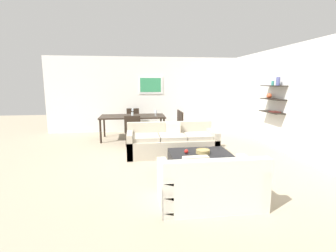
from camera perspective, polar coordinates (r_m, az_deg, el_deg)
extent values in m
plane|color=tan|center=(6.02, 0.44, -7.37)|extent=(18.00, 18.00, 0.00)
cube|color=silver|center=(9.30, -0.75, 7.18)|extent=(8.40, 0.06, 2.70)
cube|color=white|center=(9.20, -4.01, 9.32)|extent=(0.88, 0.02, 0.63)
cube|color=#338C59|center=(9.18, -4.00, 9.32)|extent=(0.75, 0.01, 0.51)
cube|color=silver|center=(7.38, 23.86, 5.66)|extent=(0.06, 8.20, 2.70)
cube|color=black|center=(7.27, 22.94, 8.43)|extent=(0.28, 0.90, 0.02)
cube|color=black|center=(7.28, 22.76, 5.69)|extent=(0.28, 0.90, 0.02)
cube|color=black|center=(7.31, 22.58, 2.95)|extent=(0.28, 0.90, 0.02)
cylinder|color=#4C518C|center=(7.10, 23.83, 9.35)|extent=(0.10, 0.10, 0.22)
sphere|color=#D85933|center=(7.43, 22.11, 6.43)|extent=(0.14, 0.14, 0.14)
cylinder|color=teal|center=(7.31, 22.78, 9.01)|extent=(0.07, 0.07, 0.12)
cube|color=#4C1E19|center=(7.18, 23.19, 3.02)|extent=(0.20, 0.28, 0.03)
cube|color=#B2A893|center=(6.26, 0.88, -4.70)|extent=(2.21, 0.90, 0.42)
cube|color=#B2A893|center=(6.53, 0.42, -0.58)|extent=(2.21, 0.16, 0.36)
cube|color=#B2A893|center=(6.18, -8.66, -4.15)|extent=(0.14, 0.90, 0.60)
cube|color=#B2A893|center=(6.47, 9.99, -3.55)|extent=(0.14, 0.90, 0.60)
cube|color=#B2A893|center=(6.10, -5.04, -2.61)|extent=(0.62, 0.70, 0.10)
cube|color=#B2A893|center=(6.16, 0.94, -2.45)|extent=(0.62, 0.70, 0.10)
cube|color=#B2A893|center=(6.29, 6.74, -2.27)|extent=(0.62, 0.70, 0.10)
cube|color=beige|center=(6.37, 1.20, -0.85)|extent=(0.36, 0.13, 0.36)
cube|color=silver|center=(3.92, 9.28, -13.96)|extent=(1.48, 0.90, 0.42)
cube|color=silver|center=(3.44, 11.26, -10.42)|extent=(1.48, 0.16, 0.36)
cube|color=silver|center=(4.12, 18.49, -11.78)|extent=(0.14, 0.90, 0.60)
cube|color=silver|center=(3.75, -0.82, -13.42)|extent=(0.14, 0.90, 0.60)
cube|color=silver|center=(3.95, 13.46, -9.84)|extent=(0.58, 0.70, 0.10)
cube|color=silver|center=(3.78, 4.77, -10.48)|extent=(0.58, 0.70, 0.10)
cube|color=beige|center=(3.54, 6.31, -9.73)|extent=(0.37, 0.15, 0.36)
cube|color=black|center=(5.19, 7.28, -8.09)|extent=(1.22, 0.91, 0.38)
cylinder|color=#99844C|center=(5.10, 7.97, -5.81)|extent=(0.28, 0.28, 0.07)
torus|color=#99844C|center=(5.09, 7.98, -5.44)|extent=(0.29, 0.29, 0.02)
sphere|color=red|center=(5.05, 4.21, -5.80)|extent=(0.08, 0.08, 0.08)
cube|color=black|center=(8.00, -8.09, 2.19)|extent=(2.02, 1.04, 0.04)
cylinder|color=black|center=(7.67, -15.15, -1.22)|extent=(0.06, 0.06, 0.71)
cylinder|color=black|center=(7.65, -0.92, -0.90)|extent=(0.06, 0.06, 0.71)
cylinder|color=black|center=(8.57, -14.36, -0.05)|extent=(0.06, 0.06, 0.71)
cylinder|color=black|center=(8.55, -1.63, 0.24)|extent=(0.06, 0.06, 0.71)
cube|color=black|center=(8.87, -8.00, 0.98)|extent=(0.44, 0.44, 0.04)
cube|color=black|center=(9.04, -8.03, 2.65)|extent=(0.44, 0.04, 0.43)
cylinder|color=black|center=(8.74, -9.15, -0.68)|extent=(0.04, 0.04, 0.41)
cylinder|color=black|center=(8.73, -6.79, -0.63)|extent=(0.04, 0.04, 0.41)
cylinder|color=black|center=(9.09, -9.09, -0.27)|extent=(0.04, 0.04, 0.41)
cylinder|color=black|center=(9.09, -6.82, -0.22)|extent=(0.04, 0.04, 0.41)
cube|color=black|center=(8.37, 1.12, 0.54)|extent=(0.44, 0.44, 0.04)
cube|color=black|center=(8.36, 2.48, 2.16)|extent=(0.04, 0.44, 0.43)
cylinder|color=black|center=(8.56, -0.26, -0.78)|extent=(0.04, 0.04, 0.41)
cylinder|color=black|center=(8.21, 0.06, -1.23)|extent=(0.04, 0.04, 0.41)
cylinder|color=black|center=(8.61, 2.12, -0.72)|extent=(0.04, 0.04, 0.41)
cylinder|color=black|center=(8.26, 2.54, -1.17)|extent=(0.04, 0.04, 0.41)
cube|color=black|center=(7.22, -8.08, -1.05)|extent=(0.44, 0.44, 0.04)
cube|color=black|center=(6.98, -8.14, 0.54)|extent=(0.44, 0.04, 0.43)
cylinder|color=black|center=(7.44, -6.64, -2.46)|extent=(0.04, 0.04, 0.41)
cylinder|color=black|center=(7.44, -9.41, -2.52)|extent=(0.04, 0.04, 0.41)
cylinder|color=black|center=(7.09, -6.59, -3.08)|extent=(0.04, 0.04, 0.41)
cylinder|color=black|center=(7.09, -9.50, -3.14)|extent=(0.04, 0.04, 0.41)
cube|color=black|center=(7.91, 1.63, 0.00)|extent=(0.44, 0.44, 0.04)
cube|color=black|center=(7.91, 3.07, 1.71)|extent=(0.04, 0.44, 0.43)
cylinder|color=black|center=(8.10, 0.16, -1.38)|extent=(0.04, 0.04, 0.41)
cylinder|color=black|center=(7.75, 0.52, -1.89)|extent=(0.04, 0.04, 0.41)
cylinder|color=black|center=(8.16, 2.67, -1.31)|extent=(0.04, 0.04, 0.41)
cylinder|color=black|center=(7.81, 3.13, -1.82)|extent=(0.04, 0.04, 0.41)
cylinder|color=silver|center=(8.45, -8.07, 2.75)|extent=(0.06, 0.06, 0.01)
cylinder|color=silver|center=(8.45, -8.07, 3.08)|extent=(0.01, 0.01, 0.09)
cylinder|color=silver|center=(8.44, -8.09, 3.68)|extent=(0.07, 0.07, 0.09)
cylinder|color=silver|center=(7.54, -8.12, 1.90)|extent=(0.06, 0.06, 0.01)
cylinder|color=silver|center=(7.54, -8.12, 2.16)|extent=(0.01, 0.01, 0.06)
cylinder|color=silver|center=(7.53, -8.14, 2.76)|extent=(0.07, 0.07, 0.10)
cylinder|color=silver|center=(8.15, -2.93, 2.58)|extent=(0.06, 0.06, 0.01)
cylinder|color=silver|center=(8.14, -2.93, 2.82)|extent=(0.01, 0.01, 0.06)
cylinder|color=silver|center=(8.13, -2.94, 3.35)|extent=(0.08, 0.08, 0.09)
cylinder|color=silver|center=(7.89, -2.78, 2.34)|extent=(0.06, 0.06, 0.01)
cylinder|color=silver|center=(7.89, -2.78, 2.64)|extent=(0.01, 0.01, 0.08)
cylinder|color=silver|center=(7.88, -2.79, 3.27)|extent=(0.07, 0.07, 0.10)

